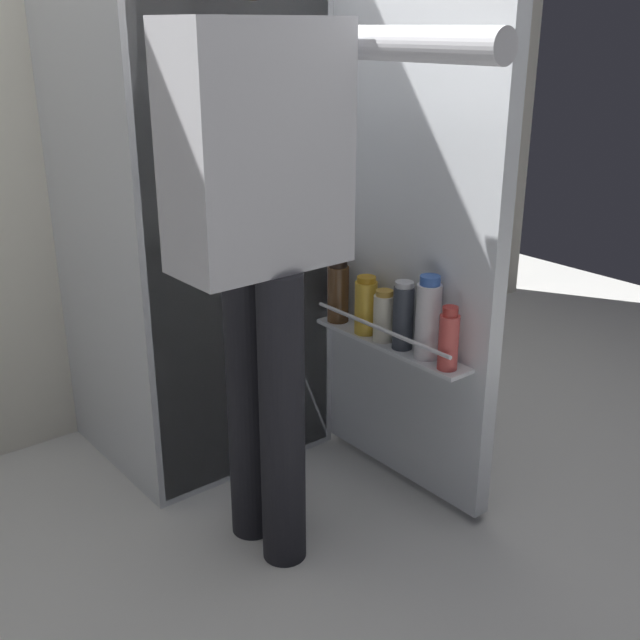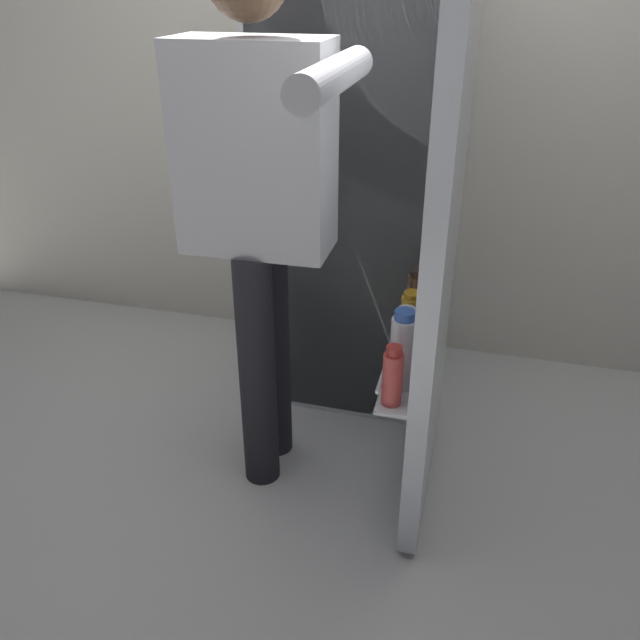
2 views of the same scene
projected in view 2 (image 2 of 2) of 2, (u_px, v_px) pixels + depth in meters
ground_plane at (322, 452)px, 2.37m from camera, size 5.67×5.67×0.00m
kitchen_wall at (382, 50)px, 2.55m from camera, size 4.40×0.10×2.57m
refrigerator at (365, 190)px, 2.39m from camera, size 0.74×1.29×1.69m
person at (260, 193)px, 1.86m from camera, size 0.54×0.74×1.65m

